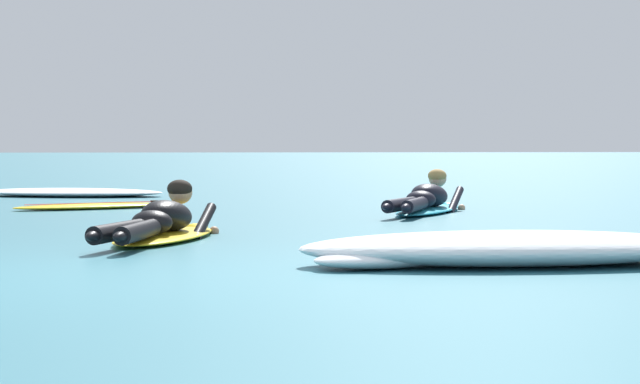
# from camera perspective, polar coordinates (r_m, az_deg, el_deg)

# --- Properties ---
(ground_plane) EXTENTS (120.00, 120.00, 0.00)m
(ground_plane) POSITION_cam_1_polar(r_m,az_deg,el_deg) (17.63, -7.42, -0.33)
(ground_plane) COLOR #2D6B7A
(surfer_near) EXTENTS (1.07, 2.55, 0.53)m
(surfer_near) POSITION_cam_1_polar(r_m,az_deg,el_deg) (10.40, -7.27, -1.48)
(surfer_near) COLOR yellow
(surfer_near) RESTS_ON ground
(surfer_far) EXTENTS (1.36, 2.53, 0.54)m
(surfer_far) POSITION_cam_1_polar(r_m,az_deg,el_deg) (14.17, 4.86, -0.42)
(surfer_far) COLOR #2DB2D1
(surfer_far) RESTS_ON ground
(drifting_surfboard) EXTENTS (1.98, 1.31, 0.16)m
(drifting_surfboard) POSITION_cam_1_polar(r_m,az_deg,el_deg) (15.30, -10.28, -0.64)
(drifting_surfboard) COLOR yellow
(drifting_surfboard) RESTS_ON ground
(whitewater_front) EXTENTS (2.86, 1.04, 0.23)m
(whitewater_front) POSITION_cam_1_polar(r_m,az_deg,el_deg) (8.44, 8.72, -2.59)
(whitewater_front) COLOR white
(whitewater_front) RESTS_ON ground
(whitewater_mid_left) EXTENTS (2.98, 1.72, 0.12)m
(whitewater_mid_left) POSITION_cam_1_polar(r_m,az_deg,el_deg) (18.69, -11.34, -0.02)
(whitewater_mid_left) COLOR white
(whitewater_mid_left) RESTS_ON ground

